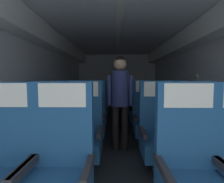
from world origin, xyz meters
TOP-DOWN VIEW (x-y plane):
  - ground at (0.00, 3.70)m, footprint 3.57×7.79m
  - fuselage_shell at (0.00, 3.98)m, footprint 3.45×7.44m
  - seat_a_left_window at (-1.01, 1.34)m, footprint 0.52×0.51m
  - seat_a_left_aisle at (-0.52, 1.34)m, footprint 0.52×0.51m
  - seat_a_right_window at (0.52, 1.33)m, footprint 0.52×0.51m
  - seat_b_left_window at (-1.00, 2.21)m, footprint 0.52×0.51m
  - seat_b_left_aisle at (-0.50, 2.23)m, footprint 0.52×0.51m
  - seat_b_right_aisle at (1.00, 2.23)m, footprint 0.52×0.51m
  - seat_b_right_window at (0.51, 2.23)m, footprint 0.52×0.51m
  - seat_c_left_window at (-1.00, 3.11)m, footprint 0.52×0.51m
  - seat_c_left_aisle at (-0.51, 3.10)m, footprint 0.52×0.51m
  - seat_c_right_aisle at (1.01, 3.09)m, footprint 0.52×0.51m
  - seat_c_right_window at (0.51, 3.09)m, footprint 0.52×0.51m
  - seat_d_left_window at (-1.00, 3.99)m, footprint 0.52×0.51m
  - seat_d_left_aisle at (-0.51, 3.99)m, footprint 0.52×0.51m
  - seat_d_right_aisle at (1.00, 3.99)m, footprint 0.52×0.51m
  - seat_d_right_window at (0.51, 3.97)m, footprint 0.52×0.51m
  - seat_e_left_window at (-1.01, 4.86)m, footprint 0.52×0.51m
  - seat_e_left_aisle at (-0.50, 4.86)m, footprint 0.52×0.51m
  - seat_e_right_aisle at (1.01, 4.87)m, footprint 0.52×0.51m
  - seat_e_right_window at (0.51, 4.86)m, footprint 0.52×0.51m
  - flight_attendant at (0.01, 2.89)m, footprint 0.43×0.28m

SIDE VIEW (x-z plane):
  - ground at x=0.00m, z-range -0.02..0.00m
  - seat_a_left_window at x=-1.01m, z-range -0.10..1.08m
  - seat_a_left_aisle at x=-0.52m, z-range -0.10..1.08m
  - seat_a_right_window at x=0.52m, z-range -0.10..1.08m
  - seat_b_left_window at x=-1.00m, z-range -0.10..1.08m
  - seat_b_left_aisle at x=-0.50m, z-range -0.10..1.08m
  - seat_b_right_aisle at x=1.00m, z-range -0.10..1.08m
  - seat_b_right_window at x=0.51m, z-range -0.10..1.08m
  - seat_c_left_window at x=-1.00m, z-range -0.10..1.08m
  - seat_c_left_aisle at x=-0.51m, z-range -0.10..1.08m
  - seat_c_right_aisle at x=1.01m, z-range -0.10..1.08m
  - seat_c_right_window at x=0.51m, z-range -0.10..1.08m
  - seat_d_left_window at x=-1.00m, z-range -0.10..1.08m
  - seat_d_left_aisle at x=-0.51m, z-range -0.10..1.08m
  - seat_d_right_aisle at x=1.00m, z-range -0.10..1.08m
  - seat_d_right_window at x=0.51m, z-range -0.10..1.08m
  - seat_e_left_window at x=-1.01m, z-range -0.10..1.08m
  - seat_e_left_aisle at x=-0.50m, z-range -0.10..1.08m
  - seat_e_right_aisle at x=1.01m, z-range -0.10..1.08m
  - seat_e_right_window at x=0.51m, z-range -0.10..1.08m
  - flight_attendant at x=0.01m, z-range 0.18..1.78m
  - fuselage_shell at x=0.00m, z-range 0.50..2.82m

